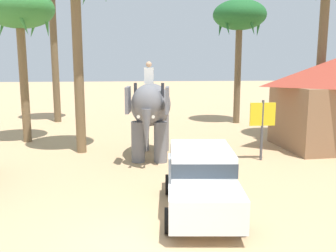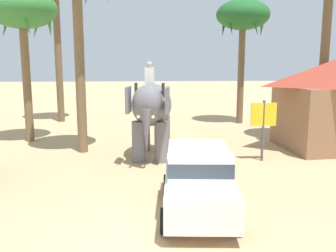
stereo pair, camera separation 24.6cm
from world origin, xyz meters
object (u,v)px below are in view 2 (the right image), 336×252
palm_tree_leaning_seaward (243,18)px  palm_tree_far_back (22,13)px  roadside_hut (335,101)px  signboard_yellow (263,119)px  elephant_with_mahout (151,109)px  car_sedan_foreground (198,177)px

palm_tree_leaning_seaward → palm_tree_far_back: bearing=-158.6°
roadside_hut → signboard_yellow: size_ratio=2.22×
elephant_with_mahout → signboard_yellow: size_ratio=1.65×
palm_tree_far_back → roadside_hut: 14.79m
palm_tree_far_back → palm_tree_leaning_seaward: palm_tree_leaning_seaward is taller
signboard_yellow → palm_tree_leaning_seaward: bearing=81.3°
car_sedan_foreground → roadside_hut: bearing=43.4°
palm_tree_far_back → signboard_yellow: (10.21, -4.29, -4.39)m
elephant_with_mahout → car_sedan_foreground: bearing=-78.9°
palm_tree_leaning_seaward → roadside_hut: bearing=-70.2°
elephant_with_mahout → palm_tree_far_back: (-5.87, 3.50, 4.09)m
elephant_with_mahout → signboard_yellow: 4.43m
car_sedan_foreground → palm_tree_leaning_seaward: 15.38m
car_sedan_foreground → elephant_with_mahout: size_ratio=1.07×
elephant_with_mahout → palm_tree_far_back: palm_tree_far_back is taller
roadside_hut → palm_tree_leaning_seaward: bearing=109.8°
roadside_hut → elephant_with_mahout: bearing=-172.4°
palm_tree_leaning_seaward → signboard_yellow: palm_tree_leaning_seaward is taller
palm_tree_far_back → roadside_hut: (14.05, -2.40, -3.95)m
signboard_yellow → roadside_hut: bearing=26.2°
roadside_hut → signboard_yellow: roadside_hut is taller
elephant_with_mahout → palm_tree_far_back: size_ratio=0.55×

